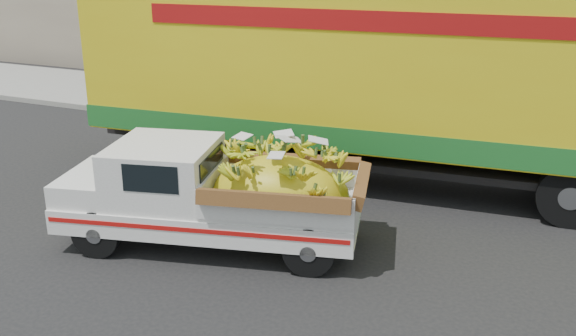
% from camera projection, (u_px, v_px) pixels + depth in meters
% --- Properties ---
extents(ground, '(100.00, 100.00, 0.00)m').
position_uv_depth(ground, '(182.00, 242.00, 10.43)').
color(ground, black).
rests_on(ground, ground).
extents(curb, '(60.00, 0.25, 0.15)m').
position_uv_depth(curb, '(322.00, 135.00, 15.93)').
color(curb, gray).
rests_on(curb, ground).
extents(sidewalk, '(60.00, 4.00, 0.14)m').
position_uv_depth(sidewalk, '(349.00, 116.00, 17.74)').
color(sidewalk, gray).
rests_on(sidewalk, ground).
extents(building_left, '(18.00, 6.00, 5.00)m').
position_uv_depth(building_left, '(205.00, 0.00, 25.07)').
color(building_left, gray).
rests_on(building_left, ground).
extents(pickup_truck, '(4.97, 2.76, 1.65)m').
position_uv_depth(pickup_truck, '(232.00, 194.00, 10.02)').
color(pickup_truck, black).
rests_on(pickup_truck, ground).
extents(semi_trailer, '(12.04, 3.44, 3.80)m').
position_uv_depth(semi_trailer, '(384.00, 79.00, 12.31)').
color(semi_trailer, black).
rests_on(semi_trailer, ground).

